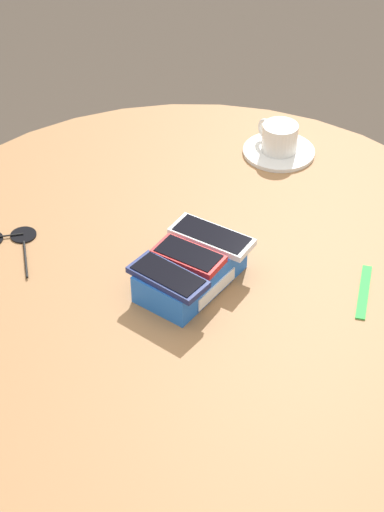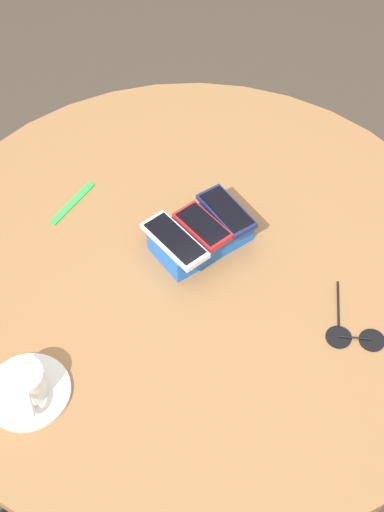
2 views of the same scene
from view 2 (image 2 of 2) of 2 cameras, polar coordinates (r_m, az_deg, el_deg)
ground_plane at (r=2.05m, az=-0.00°, el=-13.93°), size 8.00×8.00×0.00m
round_table at (r=1.46m, az=-0.00°, el=-2.77°), size 1.11×1.11×0.77m
phone_box at (r=1.40m, az=0.72°, el=1.67°), size 0.21×0.15×0.05m
phone_navy at (r=1.40m, az=2.77°, el=3.63°), size 0.09×0.14×0.01m
phone_red at (r=1.37m, az=0.84°, el=2.42°), size 0.09×0.13×0.01m
phone_white at (r=1.35m, az=-1.40°, el=1.26°), size 0.10×0.15×0.01m
saucer at (r=1.26m, az=-13.00°, el=-10.53°), size 0.15×0.15×0.01m
coffee_cup at (r=1.23m, az=-13.25°, el=-9.88°), size 0.07×0.10×0.06m
lanyard_strap at (r=1.51m, az=-9.56°, el=4.20°), size 0.12×0.09×0.00m
sunglasses at (r=1.32m, az=12.79°, el=-6.17°), size 0.10×0.16×0.01m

